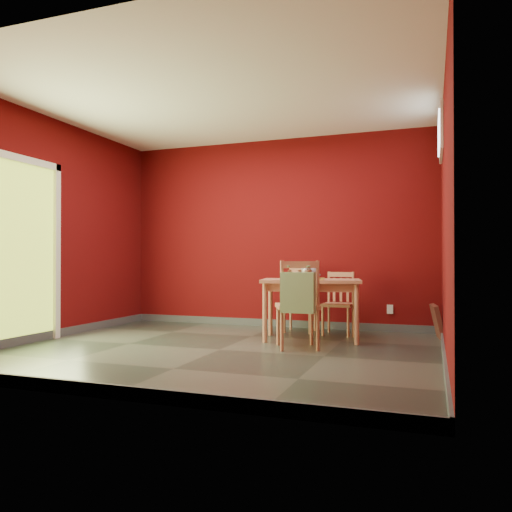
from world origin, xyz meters
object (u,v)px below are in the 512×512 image
(tote_bag, at_px, (298,292))
(picture_frame, at_px, (437,322))
(dining_table, at_px, (311,287))
(cat, at_px, (310,270))
(chair_far_left, at_px, (301,299))
(chair_far_right, at_px, (339,302))
(chair_near, at_px, (298,304))

(tote_bag, distance_m, picture_frame, 2.03)
(dining_table, height_order, cat, cat)
(chair_far_left, height_order, tote_bag, tote_bag)
(chair_far_right, xyz_separation_m, chair_near, (-0.23, -1.18, 0.07))
(chair_near, xyz_separation_m, picture_frame, (1.42, 1.23, -0.28))
(chair_far_left, xyz_separation_m, chair_far_right, (0.53, -0.10, -0.02))
(chair_far_right, relative_size, tote_bag, 1.64)
(chair_far_right, height_order, chair_near, chair_near)
(dining_table, height_order, picture_frame, dining_table)
(chair_near, distance_m, picture_frame, 1.90)
(dining_table, relative_size, cat, 2.95)
(chair_far_right, bearing_deg, chair_far_left, 169.48)
(dining_table, xyz_separation_m, tote_bag, (0.06, -0.85, -0.02))
(chair_far_left, xyz_separation_m, chair_near, (0.30, -1.28, 0.05))
(cat, bearing_deg, dining_table, -26.85)
(chair_near, distance_m, tote_bag, 0.26)
(dining_table, distance_m, chair_far_right, 0.64)
(tote_bag, bearing_deg, cat, 95.32)
(chair_far_left, xyz_separation_m, cat, (0.28, -0.63, 0.40))
(cat, bearing_deg, tote_bag, -75.15)
(chair_near, bearing_deg, chair_far_left, 103.16)
(tote_bag, bearing_deg, chair_far_left, 103.42)
(dining_table, bearing_deg, tote_bag, -85.85)
(chair_near, bearing_deg, picture_frame, 40.87)
(dining_table, xyz_separation_m, cat, (-0.02, 0.01, 0.20))
(chair_near, bearing_deg, chair_far_right, 78.97)
(chair_far_right, distance_m, tote_bag, 1.42)
(chair_far_right, bearing_deg, picture_frame, 2.13)
(picture_frame, bearing_deg, cat, -158.16)
(cat, xyz_separation_m, picture_frame, (1.44, 0.58, -0.63))
(chair_near, distance_m, cat, 0.74)
(cat, bearing_deg, chair_far_left, 123.13)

